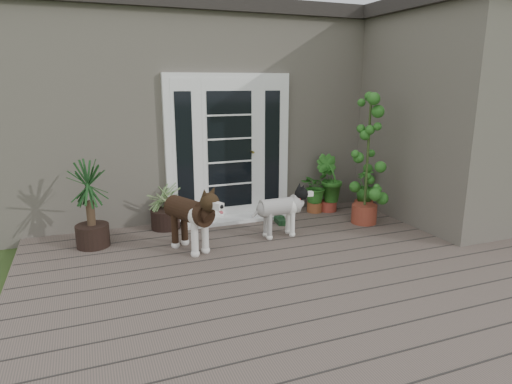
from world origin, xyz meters
name	(u,v)px	position (x,y,z in m)	size (l,w,h in m)	color
deck	(308,274)	(0.00, 0.40, 0.06)	(6.20, 4.60, 0.12)	#6B5B4C
house_main	(206,114)	(0.00, 4.65, 1.55)	(7.40, 4.00, 3.10)	#665E54
roof_main	(203,22)	(0.00, 4.65, 3.20)	(7.60, 4.20, 0.20)	#2D2826
house_wing	(449,123)	(2.90, 1.50, 1.55)	(1.60, 2.40, 3.10)	#665E54
roof_wing	(462,4)	(2.90, 1.50, 3.20)	(1.80, 2.60, 0.20)	#2D2826
door_unit	(229,148)	(-0.20, 2.60, 1.19)	(1.90, 0.14, 2.15)	white
door_step	(234,219)	(-0.20, 2.40, 0.14)	(1.60, 0.40, 0.05)	white
brindle_dog	(189,222)	(-1.09, 1.44, 0.49)	(0.38, 0.89, 0.74)	#321E12
white_dog	(280,215)	(0.14, 1.51, 0.42)	(0.31, 0.72, 0.60)	silver
spider_plant	(165,204)	(-1.22, 2.40, 0.48)	(0.67, 0.67, 0.72)	#9BB46F
yucca	(90,204)	(-2.21, 2.02, 0.68)	(0.77, 0.77, 1.12)	black
herb_a	(315,193)	(1.14, 2.36, 0.43)	(0.48, 0.48, 0.61)	#154B1A
herb_b	(329,190)	(1.37, 2.33, 0.46)	(0.46, 0.46, 0.68)	#1C621C
herb_c	(364,194)	(1.92, 2.14, 0.40)	(0.36, 0.36, 0.55)	#1A5D1B
sapling	(368,158)	(1.55, 1.59, 1.10)	(0.57, 0.57, 1.95)	#1F631C
clog_left	(280,220)	(0.38, 2.02, 0.17)	(0.15, 0.31, 0.09)	black
clog_right	(283,221)	(0.42, 1.99, 0.16)	(0.13, 0.28, 0.08)	black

